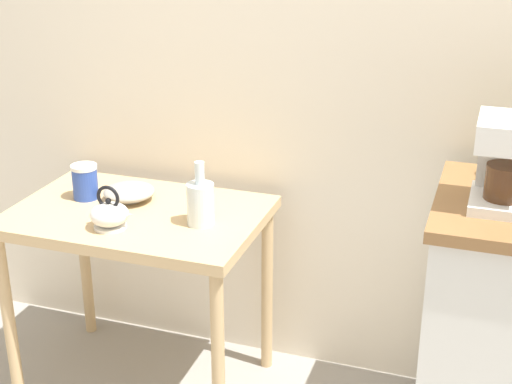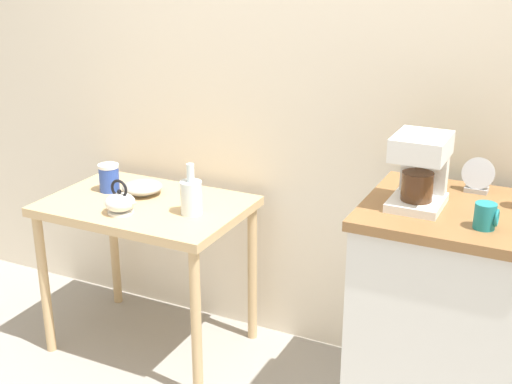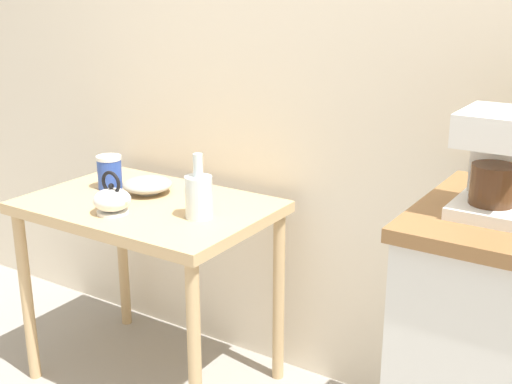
{
  "view_description": "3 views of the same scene",
  "coord_description": "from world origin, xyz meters",
  "px_view_note": "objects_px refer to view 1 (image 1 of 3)",
  "views": [
    {
      "loc": [
        0.58,
        -2.06,
        1.76
      ],
      "look_at": [
        -0.12,
        -0.0,
        0.88
      ],
      "focal_mm": 52.24,
      "sensor_mm": 36.0,
      "label": 1
    },
    {
      "loc": [
        1.09,
        -2.25,
        1.8
      ],
      "look_at": [
        -0.0,
        -0.02,
        0.89
      ],
      "focal_mm": 48.06,
      "sensor_mm": 36.0,
      "label": 2
    },
    {
      "loc": [
        0.97,
        -1.63,
        1.49
      ],
      "look_at": [
        -0.12,
        0.07,
        0.84
      ],
      "focal_mm": 46.93,
      "sensor_mm": 36.0,
      "label": 3
    }
  ],
  "objects_px": {
    "mug_tall_green": "(503,162)",
    "canister_enamel": "(85,182)",
    "coffee_maker": "(508,157)",
    "bowl_stoneware": "(129,192)",
    "glass_carafe_vase": "(200,202)",
    "teakettle": "(110,214)"
  },
  "relations": [
    {
      "from": "glass_carafe_vase",
      "to": "coffee_maker",
      "type": "height_order",
      "value": "coffee_maker"
    },
    {
      "from": "teakettle",
      "to": "bowl_stoneware",
      "type": "bearing_deg",
      "value": 102.77
    },
    {
      "from": "bowl_stoneware",
      "to": "coffee_maker",
      "type": "xyz_separation_m",
      "value": [
        1.27,
        -0.12,
        0.32
      ]
    },
    {
      "from": "canister_enamel",
      "to": "bowl_stoneware",
      "type": "bearing_deg",
      "value": 11.09
    },
    {
      "from": "glass_carafe_vase",
      "to": "coffee_maker",
      "type": "bearing_deg",
      "value": -0.69
    },
    {
      "from": "mug_tall_green",
      "to": "teakettle",
      "type": "bearing_deg",
      "value": -164.23
    },
    {
      "from": "glass_carafe_vase",
      "to": "coffee_maker",
      "type": "distance_m",
      "value": 0.99
    },
    {
      "from": "mug_tall_green",
      "to": "coffee_maker",
      "type": "bearing_deg",
      "value": -87.69
    },
    {
      "from": "canister_enamel",
      "to": "mug_tall_green",
      "type": "height_order",
      "value": "mug_tall_green"
    },
    {
      "from": "teakettle",
      "to": "canister_enamel",
      "type": "height_order",
      "value": "teakettle"
    },
    {
      "from": "canister_enamel",
      "to": "mug_tall_green",
      "type": "distance_m",
      "value": 1.44
    },
    {
      "from": "bowl_stoneware",
      "to": "mug_tall_green",
      "type": "bearing_deg",
      "value": 4.81
    },
    {
      "from": "coffee_maker",
      "to": "mug_tall_green",
      "type": "xyz_separation_m",
      "value": [
        -0.01,
        0.23,
        -0.09
      ]
    },
    {
      "from": "teakettle",
      "to": "glass_carafe_vase",
      "type": "xyz_separation_m",
      "value": [
        0.27,
        0.13,
        0.03
      ]
    },
    {
      "from": "glass_carafe_vase",
      "to": "coffee_maker",
      "type": "xyz_separation_m",
      "value": [
        0.95,
        -0.01,
        0.27
      ]
    },
    {
      "from": "canister_enamel",
      "to": "coffee_maker",
      "type": "bearing_deg",
      "value": -3.56
    },
    {
      "from": "mug_tall_green",
      "to": "canister_enamel",
      "type": "bearing_deg",
      "value": -174.47
    },
    {
      "from": "coffee_maker",
      "to": "canister_enamel",
      "type": "bearing_deg",
      "value": 176.44
    },
    {
      "from": "bowl_stoneware",
      "to": "teakettle",
      "type": "bearing_deg",
      "value": -77.23
    },
    {
      "from": "coffee_maker",
      "to": "mug_tall_green",
      "type": "height_order",
      "value": "coffee_maker"
    },
    {
      "from": "coffee_maker",
      "to": "mug_tall_green",
      "type": "bearing_deg",
      "value": 92.31
    },
    {
      "from": "teakettle",
      "to": "coffee_maker",
      "type": "bearing_deg",
      "value": 5.37
    }
  ]
}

